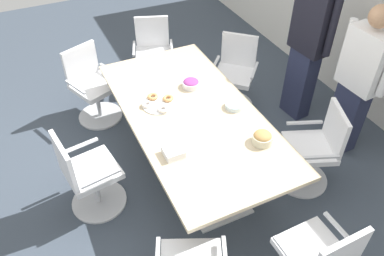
{
  "coord_description": "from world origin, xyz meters",
  "views": [
    {
      "loc": [
        2.65,
        -1.25,
        3.13
      ],
      "look_at": [
        0.0,
        0.0,
        0.55
      ],
      "focal_mm": 36.37,
      "sensor_mm": 36.0,
      "label": 1
    }
  ],
  "objects_px": {
    "person_standing_1": "(359,81)",
    "snack_bowl_cookies": "(262,138)",
    "office_chair_2": "(154,57)",
    "plate_stack": "(234,106)",
    "donut_platter": "(158,103)",
    "office_chair_4": "(87,177)",
    "snack_bowl_candy_mix": "(191,83)",
    "conference_table": "(192,122)",
    "person_standing_0": "(309,43)",
    "office_chair_3": "(93,88)",
    "office_chair_0": "(313,152)",
    "napkin_pile": "(173,152)",
    "office_chair_1": "(235,77)"
  },
  "relations": [
    {
      "from": "person_standing_0",
      "to": "napkin_pile",
      "type": "xyz_separation_m",
      "value": [
        0.75,
        -1.97,
        -0.2
      ]
    },
    {
      "from": "snack_bowl_candy_mix",
      "to": "plate_stack",
      "type": "xyz_separation_m",
      "value": [
        0.5,
        0.24,
        -0.02
      ]
    },
    {
      "from": "office_chair_2",
      "to": "snack_bowl_candy_mix",
      "type": "bearing_deg",
      "value": 107.94
    },
    {
      "from": "office_chair_2",
      "to": "person_standing_1",
      "type": "distance_m",
      "value": 2.58
    },
    {
      "from": "office_chair_0",
      "to": "plate_stack",
      "type": "xyz_separation_m",
      "value": [
        -0.58,
        -0.6,
        0.37
      ]
    },
    {
      "from": "office_chair_4",
      "to": "snack_bowl_candy_mix",
      "type": "bearing_deg",
      "value": 100.96
    },
    {
      "from": "office_chair_2",
      "to": "napkin_pile",
      "type": "relative_size",
      "value": 5.54
    },
    {
      "from": "person_standing_1",
      "to": "donut_platter",
      "type": "distance_m",
      "value": 2.06
    },
    {
      "from": "conference_table",
      "to": "plate_stack",
      "type": "xyz_separation_m",
      "value": [
        0.11,
        0.41,
        0.15
      ]
    },
    {
      "from": "office_chair_1",
      "to": "plate_stack",
      "type": "distance_m",
      "value": 1.13
    },
    {
      "from": "plate_stack",
      "to": "office_chair_2",
      "type": "bearing_deg",
      "value": -173.86
    },
    {
      "from": "snack_bowl_cookies",
      "to": "donut_platter",
      "type": "relative_size",
      "value": 0.54
    },
    {
      "from": "office_chair_3",
      "to": "office_chair_1",
      "type": "bearing_deg",
      "value": 141.12
    },
    {
      "from": "office_chair_4",
      "to": "person_standing_1",
      "type": "bearing_deg",
      "value": 74.37
    },
    {
      "from": "office_chair_2",
      "to": "office_chair_3",
      "type": "distance_m",
      "value": 0.99
    },
    {
      "from": "office_chair_4",
      "to": "snack_bowl_candy_mix",
      "type": "xyz_separation_m",
      "value": [
        -0.45,
        1.28,
        0.39
      ]
    },
    {
      "from": "office_chair_2",
      "to": "person_standing_1",
      "type": "relative_size",
      "value": 0.54
    },
    {
      "from": "office_chair_2",
      "to": "snack_bowl_candy_mix",
      "type": "distance_m",
      "value": 1.33
    },
    {
      "from": "office_chair_0",
      "to": "napkin_pile",
      "type": "distance_m",
      "value": 1.47
    },
    {
      "from": "office_chair_0",
      "to": "office_chair_3",
      "type": "relative_size",
      "value": 1.0
    },
    {
      "from": "office_chair_0",
      "to": "donut_platter",
      "type": "height_order",
      "value": "office_chair_0"
    },
    {
      "from": "office_chair_0",
      "to": "snack_bowl_candy_mix",
      "type": "relative_size",
      "value": 4.9
    },
    {
      "from": "person_standing_1",
      "to": "snack_bowl_cookies",
      "type": "bearing_deg",
      "value": 97.4
    },
    {
      "from": "office_chair_3",
      "to": "snack_bowl_candy_mix",
      "type": "xyz_separation_m",
      "value": [
        0.91,
        0.88,
        0.39
      ]
    },
    {
      "from": "donut_platter",
      "to": "office_chair_4",
      "type": "bearing_deg",
      "value": -69.51
    },
    {
      "from": "office_chair_3",
      "to": "donut_platter",
      "type": "relative_size",
      "value": 2.7
    },
    {
      "from": "office_chair_1",
      "to": "snack_bowl_cookies",
      "type": "distance_m",
      "value": 1.61
    },
    {
      "from": "conference_table",
      "to": "napkin_pile",
      "type": "distance_m",
      "value": 0.62
    },
    {
      "from": "conference_table",
      "to": "person_standing_0",
      "type": "relative_size",
      "value": 1.29
    },
    {
      "from": "office_chair_1",
      "to": "office_chair_2",
      "type": "relative_size",
      "value": 1.0
    },
    {
      "from": "office_chair_3",
      "to": "office_chair_4",
      "type": "height_order",
      "value": "same"
    },
    {
      "from": "office_chair_4",
      "to": "snack_bowl_cookies",
      "type": "bearing_deg",
      "value": 59.8
    },
    {
      "from": "office_chair_0",
      "to": "person_standing_1",
      "type": "height_order",
      "value": "person_standing_1"
    },
    {
      "from": "office_chair_4",
      "to": "person_standing_0",
      "type": "distance_m",
      "value": 2.77
    },
    {
      "from": "office_chair_3",
      "to": "office_chair_0",
      "type": "bearing_deg",
      "value": 108.59
    },
    {
      "from": "person_standing_0",
      "to": "plate_stack",
      "type": "height_order",
      "value": "person_standing_0"
    },
    {
      "from": "snack_bowl_cookies",
      "to": "snack_bowl_candy_mix",
      "type": "bearing_deg",
      "value": -168.86
    },
    {
      "from": "conference_table",
      "to": "snack_bowl_cookies",
      "type": "bearing_deg",
      "value": 30.54
    },
    {
      "from": "office_chair_2",
      "to": "plate_stack",
      "type": "height_order",
      "value": "office_chair_2"
    },
    {
      "from": "office_chair_0",
      "to": "snack_bowl_cookies",
      "type": "bearing_deg",
      "value": 107.43
    },
    {
      "from": "person_standing_0",
      "to": "plate_stack",
      "type": "distance_m",
      "value": 1.25
    },
    {
      "from": "office_chair_0",
      "to": "napkin_pile",
      "type": "height_order",
      "value": "office_chair_0"
    },
    {
      "from": "snack_bowl_cookies",
      "to": "plate_stack",
      "type": "xyz_separation_m",
      "value": [
        -0.54,
        0.03,
        -0.03
      ]
    },
    {
      "from": "office_chair_0",
      "to": "office_chair_4",
      "type": "distance_m",
      "value": 2.2
    },
    {
      "from": "office_chair_2",
      "to": "plate_stack",
      "type": "relative_size",
      "value": 4.99
    },
    {
      "from": "office_chair_1",
      "to": "donut_platter",
      "type": "relative_size",
      "value": 2.7
    },
    {
      "from": "office_chair_0",
      "to": "plate_stack",
      "type": "bearing_deg",
      "value": 67.09
    },
    {
      "from": "office_chair_3",
      "to": "person_standing_1",
      "type": "distance_m",
      "value": 2.98
    },
    {
      "from": "office_chair_2",
      "to": "napkin_pile",
      "type": "distance_m",
      "value": 2.24
    },
    {
      "from": "snack_bowl_cookies",
      "to": "person_standing_0",
      "type": "bearing_deg",
      "value": 128.22
    }
  ]
}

